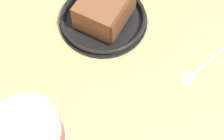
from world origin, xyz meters
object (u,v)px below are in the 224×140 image
(tea_mug, at_px, (31,137))
(teaspoon, at_px, (194,72))
(cake_slice, at_px, (104,10))
(small_plate, at_px, (103,19))

(tea_mug, xyz_separation_m, teaspoon, (-0.19, 0.22, -0.05))
(cake_slice, distance_m, tea_mug, 0.27)
(cake_slice, height_order, teaspoon, cake_slice)
(cake_slice, bearing_deg, teaspoon, 68.78)
(small_plate, distance_m, tea_mug, 0.27)
(small_plate, bearing_deg, cake_slice, 75.55)
(tea_mug, bearing_deg, small_plate, 171.83)
(cake_slice, bearing_deg, tea_mug, -8.75)
(small_plate, xyz_separation_m, teaspoon, (0.07, 0.18, -0.01))
(small_plate, height_order, tea_mug, tea_mug)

